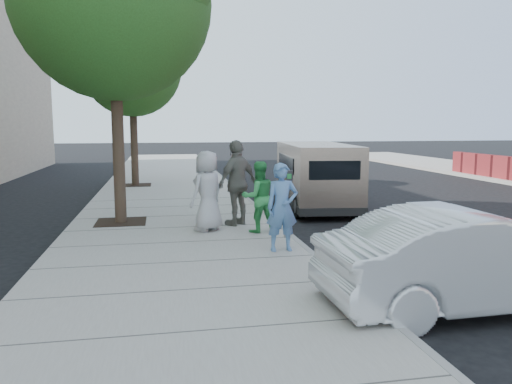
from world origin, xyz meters
TOP-DOWN VIEW (x-y plane):
  - ground at (0.00, 0.00)m, footprint 120.00×120.00m
  - sidewalk at (-1.00, 0.00)m, footprint 5.00×60.00m
  - curb_face at (1.44, 0.00)m, footprint 0.12×60.00m
  - tree_far at (-2.25, 10.00)m, footprint 3.92×3.80m
  - parking_meter at (1.25, -0.02)m, footprint 0.31×0.21m
  - van at (3.31, 4.43)m, footprint 2.28×5.40m
  - sedan at (2.87, -4.10)m, footprint 4.30×1.62m
  - person_officer at (0.92, -1.05)m, footprint 0.62×0.42m
  - person_green_shirt at (0.81, 0.66)m, footprint 0.85×0.71m
  - person_gray_shirt at (-0.29, 1.01)m, footprint 1.04×1.01m
  - person_striped_polo at (0.47, 1.53)m, footprint 1.24×1.12m

SIDE VIEW (x-z plane):
  - ground at x=0.00m, z-range 0.00..0.00m
  - sidewalk at x=-1.00m, z-range 0.00..0.15m
  - curb_face at x=1.44m, z-range -0.01..0.15m
  - sedan at x=2.87m, z-range 0.00..1.40m
  - person_green_shirt at x=0.81m, z-range 0.15..1.73m
  - person_officer at x=0.92m, z-range 0.15..1.82m
  - van at x=3.31m, z-range 0.06..2.01m
  - person_gray_shirt at x=-0.29m, z-range 0.15..1.95m
  - person_striped_polo at x=0.47m, z-range 0.15..2.17m
  - parking_meter at x=1.25m, z-range 0.47..1.90m
  - tree_far at x=-2.25m, z-range 1.64..8.13m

